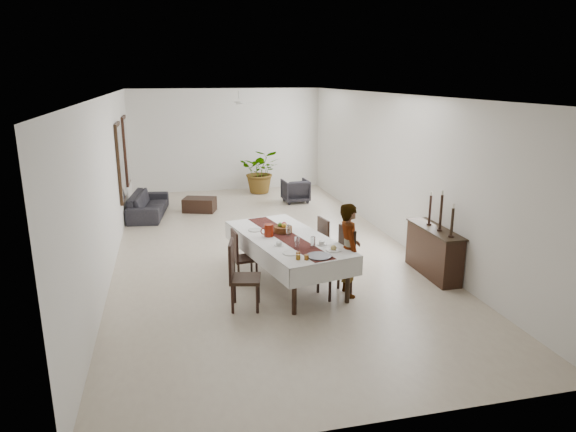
{
  "coord_description": "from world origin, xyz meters",
  "views": [
    {
      "loc": [
        -1.88,
        -10.34,
        3.56
      ],
      "look_at": [
        0.24,
        -1.4,
        1.05
      ],
      "focal_mm": 32.0,
      "sensor_mm": 36.0,
      "label": 1
    }
  ],
  "objects_px": {
    "sideboard_body": "(434,252)",
    "dining_table_top": "(287,239)",
    "red_pitcher": "(269,230)",
    "sofa": "(148,205)",
    "woman": "(349,250)"
  },
  "relations": [
    {
      "from": "woman",
      "to": "sofa",
      "type": "relative_size",
      "value": 0.77
    },
    {
      "from": "dining_table_top",
      "to": "red_pitcher",
      "type": "bearing_deg",
      "value": 149.04
    },
    {
      "from": "sofa",
      "to": "red_pitcher",
      "type": "bearing_deg",
      "value": -149.08
    },
    {
      "from": "sofa",
      "to": "dining_table_top",
      "type": "bearing_deg",
      "value": -146.72
    },
    {
      "from": "woman",
      "to": "sideboard_body",
      "type": "xyz_separation_m",
      "value": [
        1.83,
        0.48,
        -0.36
      ]
    },
    {
      "from": "red_pitcher",
      "to": "sofa",
      "type": "xyz_separation_m",
      "value": [
        -2.22,
        5.11,
        -0.64
      ]
    },
    {
      "from": "dining_table_top",
      "to": "red_pitcher",
      "type": "xyz_separation_m",
      "value": [
        -0.3,
        0.1,
        0.15
      ]
    },
    {
      "from": "dining_table_top",
      "to": "sofa",
      "type": "height_order",
      "value": "dining_table_top"
    },
    {
      "from": "red_pitcher",
      "to": "woman",
      "type": "distance_m",
      "value": 1.48
    },
    {
      "from": "sideboard_body",
      "to": "sofa",
      "type": "distance_m",
      "value": 7.6
    },
    {
      "from": "dining_table_top",
      "to": "sideboard_body",
      "type": "height_order",
      "value": "sideboard_body"
    },
    {
      "from": "dining_table_top",
      "to": "woman",
      "type": "relative_size",
      "value": 1.67
    },
    {
      "from": "sideboard_body",
      "to": "sofa",
      "type": "height_order",
      "value": "sideboard_body"
    },
    {
      "from": "sideboard_body",
      "to": "dining_table_top",
      "type": "bearing_deg",
      "value": 173.29
    },
    {
      "from": "dining_table_top",
      "to": "sofa",
      "type": "distance_m",
      "value": 5.81
    }
  ]
}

